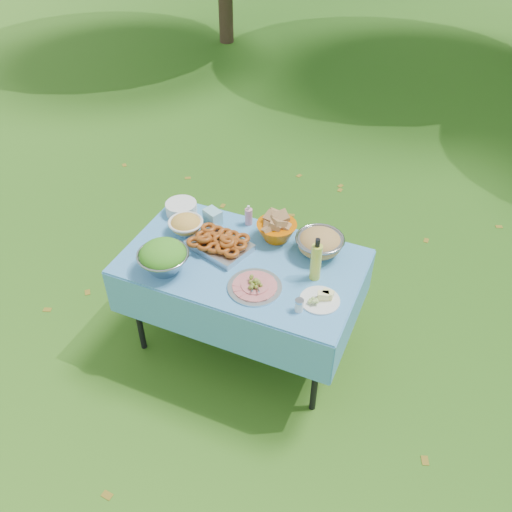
{
  "coord_description": "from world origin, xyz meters",
  "views": [
    {
      "loc": [
        1.09,
        -2.28,
        2.94
      ],
      "look_at": [
        0.09,
        0.0,
        0.83
      ],
      "focal_mm": 38.0,
      "sensor_mm": 36.0,
      "label": 1
    }
  ],
  "objects": [
    {
      "name": "charcuterie_platter",
      "position": [
        0.17,
        -0.19,
        0.8
      ],
      "size": [
        0.42,
        0.42,
        0.07
      ],
      "primitive_type": "cylinder",
      "rotation": [
        0.0,
        0.0,
        0.39
      ],
      "color": "silver",
      "rests_on": "picnic_table"
    },
    {
      "name": "pasta_bowl_steel",
      "position": [
        0.41,
        0.26,
        0.84
      ],
      "size": [
        0.36,
        0.36,
        0.16
      ],
      "primitive_type": null,
      "rotation": [
        0.0,
        0.0,
        0.23
      ],
      "color": "#999BA1",
      "rests_on": "picnic_table"
    },
    {
      "name": "plate_stack",
      "position": [
        -0.59,
        0.29,
        0.8
      ],
      "size": [
        0.27,
        0.27,
        0.08
      ],
      "primitive_type": "cylinder",
      "rotation": [
        0.0,
        0.0,
        -0.32
      ],
      "color": "silver",
      "rests_on": "picnic_table"
    },
    {
      "name": "oil_bottle",
      "position": [
        0.46,
        0.03,
        0.91
      ],
      "size": [
        0.08,
        0.08,
        0.29
      ],
      "primitive_type": "cylinder",
      "rotation": [
        0.0,
        0.0,
        -0.37
      ],
      "color": "#BEC93C",
      "rests_on": "picnic_table"
    },
    {
      "name": "bread_bowl",
      "position": [
        0.11,
        0.29,
        0.85
      ],
      "size": [
        0.33,
        0.33,
        0.17
      ],
      "primitive_type": null,
      "rotation": [
        0.0,
        0.0,
        0.33
      ],
      "color": "#CB5900",
      "rests_on": "picnic_table"
    },
    {
      "name": "picnic_table",
      "position": [
        0.0,
        0.0,
        0.38
      ],
      "size": [
        1.46,
        0.86,
        0.76
      ],
      "primitive_type": "cube",
      "color": "#83D6FB",
      "rests_on": "ground"
    },
    {
      "name": "shaker",
      "position": [
        0.47,
        -0.26,
        0.8
      ],
      "size": [
        0.07,
        0.07,
        0.08
      ],
      "primitive_type": "cylinder",
      "rotation": [
        0.0,
        0.0,
        0.42
      ],
      "color": "white",
      "rests_on": "picnic_table"
    },
    {
      "name": "wipes_box",
      "position": [
        -0.34,
        0.27,
        0.81
      ],
      "size": [
        0.14,
        0.12,
        0.1
      ],
      "primitive_type": "cube",
      "rotation": [
        0.0,
        0.0,
        -0.43
      ],
      "color": "#81C3D3",
      "rests_on": "picnic_table"
    },
    {
      "name": "salad_bowl",
      "position": [
        -0.39,
        -0.27,
        0.86
      ],
      "size": [
        0.34,
        0.34,
        0.2
      ],
      "primitive_type": null,
      "rotation": [
        0.0,
        0.0,
        -0.11
      ],
      "color": "#999BA1",
      "rests_on": "picnic_table"
    },
    {
      "name": "fried_tray",
      "position": [
        -0.18,
        0.05,
        0.81
      ],
      "size": [
        0.43,
        0.36,
        0.09
      ],
      "primitive_type": "cube",
      "rotation": [
        0.0,
        0.0,
        -0.29
      ],
      "color": "#B1B1B6",
      "rests_on": "picnic_table"
    },
    {
      "name": "pasta_bowl_white",
      "position": [
        -0.45,
        0.12,
        0.82
      ],
      "size": [
        0.29,
        0.29,
        0.12
      ],
      "primitive_type": null,
      "rotation": [
        0.0,
        0.0,
        0.39
      ],
      "color": "silver",
      "rests_on": "picnic_table"
    },
    {
      "name": "cheese_plate",
      "position": [
        0.55,
        -0.14,
        0.79
      ],
      "size": [
        0.25,
        0.25,
        0.06
      ],
      "primitive_type": "cylinder",
      "rotation": [
        0.0,
        0.0,
        0.12
      ],
      "color": "silver",
      "rests_on": "picnic_table"
    },
    {
      "name": "sanitizer_bottle",
      "position": [
        -0.11,
        0.36,
        0.83
      ],
      "size": [
        0.06,
        0.06,
        0.14
      ],
      "primitive_type": "cylinder",
      "rotation": [
        0.0,
        0.0,
        -0.28
      ],
      "color": "pink",
      "rests_on": "picnic_table"
    },
    {
      "name": "ground",
      "position": [
        0.0,
        0.0,
        0.0
      ],
      "size": [
        80.0,
        80.0,
        0.0
      ],
      "primitive_type": "plane",
      "color": "black",
      "rests_on": "ground"
    }
  ]
}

